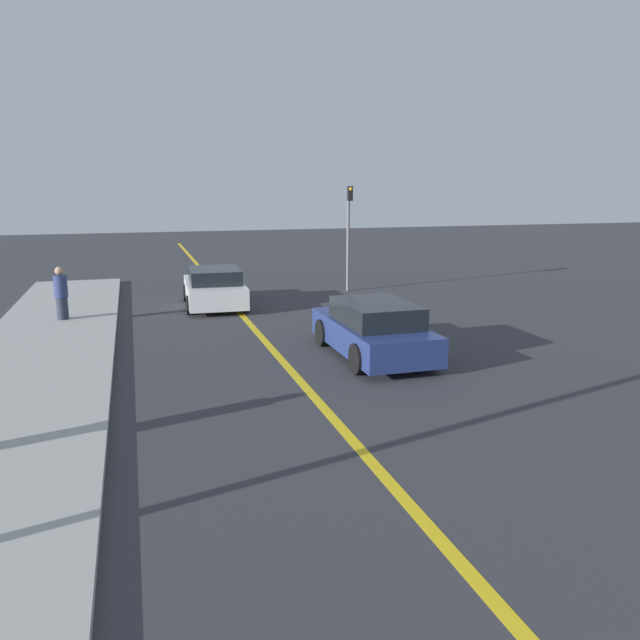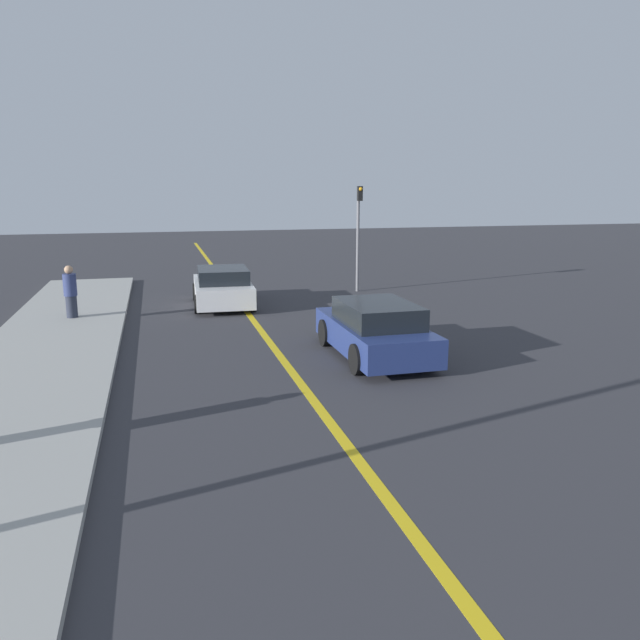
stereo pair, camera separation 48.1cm
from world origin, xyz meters
name	(u,v)px [view 1 (the left image)]	position (x,y,z in m)	size (l,w,h in m)	color
road_center_line	(263,338)	(0.00, 18.00, 0.00)	(0.20, 60.00, 0.01)	gold
sidewalk_left	(24,389)	(-5.51, 14.92, 0.07)	(3.35, 29.85, 0.14)	#9E9E99
car_near_right_lane	(374,330)	(2.21, 15.43, 0.67)	(1.96, 4.23, 1.37)	navy
car_ahead_center	(214,288)	(-0.63, 23.03, 0.64)	(2.13, 4.05, 1.33)	silver
pedestrian_far_standing	(61,293)	(-5.37, 21.54, 0.93)	(0.39, 0.39, 1.59)	#282D3D
traffic_light	(349,228)	(4.81, 24.69, 2.49)	(0.18, 0.40, 4.06)	slate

